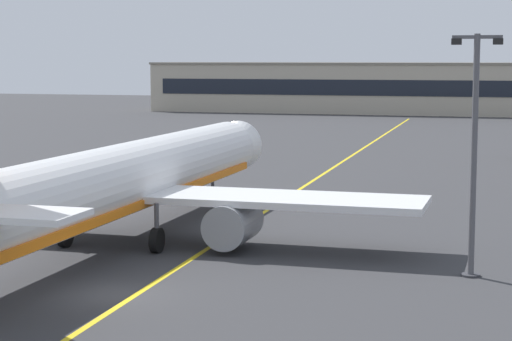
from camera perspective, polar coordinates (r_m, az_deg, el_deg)
ground_plane at (r=40.04m, az=-8.70°, el=-7.52°), size 400.00×400.00×0.00m
taxiway_centreline at (r=67.87m, az=2.13°, el=-1.52°), size 5.85×179.92×0.01m
airliner_foreground at (r=50.25m, az=-8.09°, el=-0.66°), size 32.03×41.42×11.65m
apron_lamp_post at (r=43.00m, az=13.23°, el=1.21°), size 2.24×0.90×11.01m
safety_cone_by_nose_gear at (r=65.68m, az=-0.70°, el=-1.57°), size 0.44×0.44×0.55m
terminal_building at (r=169.29m, az=14.33°, el=4.87°), size 125.51×12.40×9.24m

